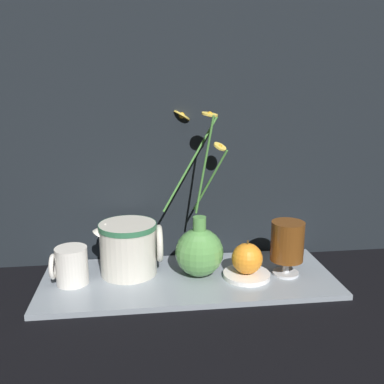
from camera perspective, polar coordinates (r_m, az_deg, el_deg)
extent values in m
plane|color=black|center=(1.00, -0.45, -11.85)|extent=(6.00, 6.00, 0.00)
cube|color=gray|center=(1.00, -0.45, -11.54)|extent=(0.66, 0.26, 0.01)
cube|color=black|center=(1.05, -1.49, 20.27)|extent=(1.16, 0.02, 1.10)
sphere|color=#59994C|center=(0.98, 0.98, -8.03)|extent=(0.11, 0.11, 0.11)
cylinder|color=#59994C|center=(0.96, 1.00, -4.56)|extent=(0.03, 0.03, 0.04)
cylinder|color=#4C8E3D|center=(0.95, 1.68, 3.47)|extent=(0.04, 0.03, 0.22)
cylinder|color=#EAC64C|center=(0.95, 2.37, 10.31)|extent=(0.05, 0.05, 0.01)
sphere|color=gold|center=(0.95, 2.37, 10.31)|extent=(0.01, 0.01, 0.01)
cylinder|color=#4C8E3D|center=(0.99, -0.25, 3.70)|extent=(0.13, 0.03, 0.22)
cylinder|color=#EAC64C|center=(1.04, -1.42, 10.18)|extent=(0.05, 0.05, 0.03)
sphere|color=gold|center=(1.04, -1.42, 10.18)|extent=(0.02, 0.02, 0.02)
cylinder|color=#4C8E3D|center=(0.97, 2.40, 1.46)|extent=(0.07, 0.06, 0.15)
cylinder|color=#EAC64C|center=(0.99, 3.75, 6.07)|extent=(0.04, 0.04, 0.02)
sphere|color=gold|center=(0.99, 3.75, 6.07)|extent=(0.01, 0.01, 0.01)
cylinder|color=silver|center=(0.98, -15.76, -9.53)|extent=(0.07, 0.07, 0.08)
torus|color=silver|center=(0.99, -18.08, -9.54)|extent=(0.01, 0.06, 0.06)
cylinder|color=beige|center=(1.00, -8.50, -7.46)|extent=(0.13, 0.13, 0.12)
cylinder|color=#33724C|center=(0.98, -8.61, -4.51)|extent=(0.13, 0.13, 0.01)
torus|color=beige|center=(1.00, -4.38, -6.81)|extent=(0.01, 0.09, 0.09)
cone|color=beige|center=(0.99, -11.80, -4.82)|extent=(0.05, 0.04, 0.04)
cylinder|color=silver|center=(1.03, 12.36, -10.50)|extent=(0.06, 0.06, 0.01)
cylinder|color=silver|center=(1.02, 12.41, -9.58)|extent=(0.02, 0.02, 0.03)
cylinder|color=brown|center=(1.00, 12.60, -6.41)|extent=(0.08, 0.08, 0.09)
cylinder|color=white|center=(1.00, 7.29, -10.90)|extent=(0.11, 0.11, 0.01)
sphere|color=orange|center=(0.98, 7.36, -8.78)|extent=(0.07, 0.07, 0.07)
cylinder|color=#4C3819|center=(0.97, 7.43, -6.65)|extent=(0.00, 0.00, 0.01)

